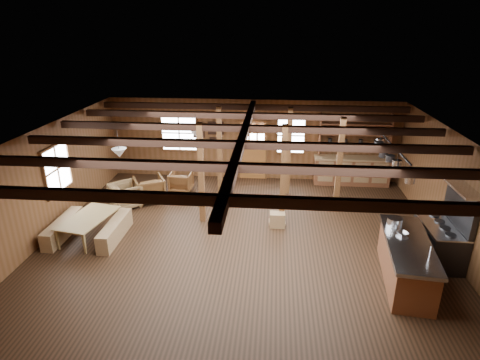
% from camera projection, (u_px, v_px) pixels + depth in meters
% --- Properties ---
extents(room, '(10.04, 9.04, 2.84)m').
position_uv_depth(room, '(242.00, 189.00, 9.76)').
color(room, black).
rests_on(room, ground).
extents(ceiling_joists, '(9.80, 8.82, 0.18)m').
position_uv_depth(ceiling_joists, '(243.00, 137.00, 9.46)').
color(ceiling_joists, black).
rests_on(ceiling_joists, ceiling).
extents(timber_posts, '(3.95, 2.35, 2.80)m').
position_uv_depth(timber_posts, '(266.00, 163.00, 11.65)').
color(timber_posts, '#472B14').
rests_on(timber_posts, floor).
extents(back_door, '(1.02, 0.08, 2.15)m').
position_uv_depth(back_door, '(253.00, 155.00, 14.08)').
color(back_door, brown).
rests_on(back_door, floor).
extents(window_back_left, '(1.32, 0.06, 1.32)m').
position_uv_depth(window_back_left, '(179.00, 133.00, 14.04)').
color(window_back_left, white).
rests_on(window_back_left, wall_back).
extents(window_back_right, '(1.02, 0.06, 1.32)m').
position_uv_depth(window_back_right, '(291.00, 135.00, 13.72)').
color(window_back_right, white).
rests_on(window_back_right, wall_back).
extents(window_left, '(0.14, 1.24, 1.32)m').
position_uv_depth(window_left, '(57.00, 169.00, 10.56)').
color(window_left, white).
rests_on(window_left, wall_back).
extents(notice_boards, '(1.08, 0.03, 0.90)m').
position_uv_depth(notice_boards, '(210.00, 133.00, 13.93)').
color(notice_boards, white).
rests_on(notice_boards, wall_back).
extents(back_counter, '(2.55, 0.60, 2.45)m').
position_uv_depth(back_counter, '(352.00, 167.00, 13.67)').
color(back_counter, brown).
rests_on(back_counter, floor).
extents(pendant_lamps, '(1.86, 2.36, 0.66)m').
position_uv_depth(pendant_lamps, '(161.00, 142.00, 10.57)').
color(pendant_lamps, '#2A2A2D').
rests_on(pendant_lamps, ceiling).
extents(pot_rack, '(0.37, 3.00, 0.46)m').
position_uv_depth(pot_rack, '(391.00, 157.00, 9.41)').
color(pot_rack, '#2A2A2D').
rests_on(pot_rack, ceiling).
extents(kitchen_island, '(1.15, 2.58, 1.20)m').
position_uv_depth(kitchen_island, '(406.00, 261.00, 8.49)').
color(kitchen_island, brown).
rests_on(kitchen_island, floor).
extents(step_stool, '(0.47, 0.34, 0.41)m').
position_uv_depth(step_stool, '(277.00, 220.00, 10.88)').
color(step_stool, olive).
rests_on(step_stool, floor).
extents(commercial_range, '(0.79, 1.54, 1.90)m').
position_uv_depth(commercial_range, '(442.00, 236.00, 9.20)').
color(commercial_range, '#2A2A2D').
rests_on(commercial_range, floor).
extents(dining_table, '(1.20, 1.78, 0.58)m').
position_uv_depth(dining_table, '(91.00, 227.00, 10.29)').
color(dining_table, olive).
rests_on(dining_table, floor).
extents(bench_wall, '(0.32, 1.70, 0.47)m').
position_uv_depth(bench_wall, '(63.00, 228.00, 10.37)').
color(bench_wall, olive).
rests_on(bench_wall, floor).
extents(bench_aisle, '(0.32, 1.70, 0.47)m').
position_uv_depth(bench_aisle, '(115.00, 230.00, 10.25)').
color(bench_aisle, olive).
rests_on(bench_aisle, floor).
extents(armchair_a, '(1.16, 1.17, 0.79)m').
position_uv_depth(armchair_a, '(149.00, 189.00, 12.39)').
color(armchair_a, brown).
rests_on(armchair_a, floor).
extents(armchair_b, '(0.73, 0.75, 0.65)m').
position_uv_depth(armchair_b, '(181.00, 182.00, 13.16)').
color(armchair_b, brown).
rests_on(armchair_b, floor).
extents(armchair_c, '(1.15, 1.14, 0.75)m').
position_uv_depth(armchair_c, '(126.00, 195.00, 12.02)').
color(armchair_c, brown).
rests_on(armchair_c, floor).
extents(counter_pot, '(0.33, 0.33, 0.20)m').
position_uv_depth(counter_pot, '(395.00, 222.00, 8.94)').
color(counter_pot, silver).
rests_on(counter_pot, kitchen_island).
extents(bowl, '(0.31, 0.31, 0.06)m').
position_uv_depth(bowl, '(402.00, 234.00, 8.59)').
color(bowl, silver).
rests_on(bowl, kitchen_island).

